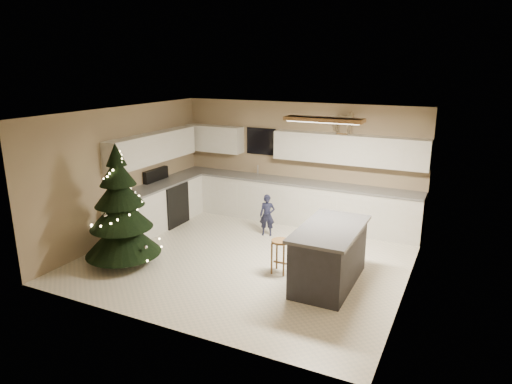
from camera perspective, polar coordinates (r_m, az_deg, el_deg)
ground_plane at (r=8.34m, az=-1.06°, el=-8.22°), size 5.50×5.50×0.00m
room_shell at (r=7.79m, az=-0.97°, el=3.61°), size 5.52×5.02×2.61m
cabinetry at (r=9.86m, az=-1.47°, el=0.27°), size 5.50×3.20×2.00m
island at (r=7.34m, az=9.14°, el=-7.80°), size 0.90×1.70×0.95m
bar_stool at (r=7.63m, az=3.06°, el=-7.03°), size 0.30×0.30×0.58m
christmas_tree at (r=8.15m, az=-16.54°, el=-2.86°), size 1.34×1.29×2.14m
toddler at (r=9.25m, az=1.41°, el=-2.93°), size 0.36×0.29×0.85m
rocking_horse at (r=9.51m, az=10.78°, el=8.63°), size 0.62×0.43×0.49m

